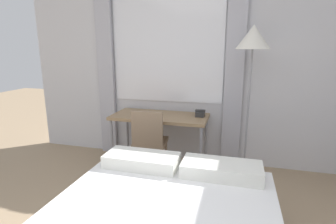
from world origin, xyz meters
name	(u,v)px	position (x,y,z in m)	size (l,w,h in m)	color
wall_back_with_window	(193,66)	(-0.06, 2.75, 1.35)	(5.05, 0.13, 2.70)	silver
desk	(160,119)	(-0.42, 2.38, 0.67)	(1.26, 0.59, 0.73)	#937551
desk_chair	(149,139)	(-0.47, 2.09, 0.49)	(0.44, 0.44, 0.86)	#8C7259
standing_lamp	(253,48)	(0.69, 2.32, 1.59)	(0.38, 0.38, 1.84)	#4C4C51
telephone	(200,113)	(0.10, 2.47, 0.76)	(0.13, 0.15, 0.09)	#2D2D2D
book	(147,115)	(-0.58, 2.31, 0.74)	(0.28, 0.21, 0.02)	maroon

